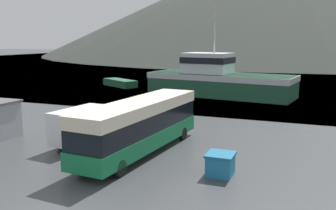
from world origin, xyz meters
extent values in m
plane|color=#3D5160|center=(0.00, 141.52, 0.00)|extent=(240.00, 240.00, 0.00)
cube|color=#146B3D|center=(-0.87, 9.24, 0.95)|extent=(3.38, 11.60, 1.00)
cube|color=black|center=(-0.87, 9.24, 2.02)|extent=(3.31, 11.37, 1.14)
cube|color=beige|center=(-0.87, 9.24, 2.95)|extent=(3.38, 11.60, 0.71)
cube|color=black|center=(-0.44, 14.97, 1.82)|extent=(2.21, 0.23, 1.54)
cylinder|color=black|center=(-1.67, 13.32, 0.45)|extent=(0.37, 0.92, 0.90)
cylinder|color=black|center=(0.54, 13.15, 0.45)|extent=(0.37, 0.92, 0.90)
cylinder|color=black|center=(-2.28, 5.33, 0.45)|extent=(0.37, 0.92, 0.90)
cylinder|color=black|center=(-0.07, 5.17, 0.45)|extent=(0.37, 0.92, 0.90)
cube|color=silver|center=(-5.26, 9.35, 1.41)|extent=(2.41, 4.54, 2.12)
cube|color=silver|center=(-4.95, 12.45, 0.93)|extent=(2.17, 2.06, 1.17)
cube|color=black|center=(-5.04, 11.54, 1.89)|extent=(1.69, 0.23, 0.74)
cylinder|color=black|center=(-5.85, 12.29, 0.35)|extent=(0.29, 0.72, 0.70)
cylinder|color=black|center=(-4.09, 12.11, 0.35)|extent=(0.29, 0.72, 0.70)
cylinder|color=black|center=(-6.24, 8.44, 0.35)|extent=(0.29, 0.72, 0.70)
cylinder|color=black|center=(-4.47, 8.27, 0.35)|extent=(0.29, 0.72, 0.70)
cube|color=#1E5138|center=(-2.04, 34.66, 1.38)|extent=(18.52, 8.46, 2.75)
cube|color=silver|center=(-2.04, 34.66, 2.41)|extent=(18.70, 8.54, 0.69)
cube|color=silver|center=(-3.81, 34.92, 4.03)|extent=(6.25, 4.95, 2.55)
cube|color=black|center=(-3.81, 34.92, 4.41)|extent=(6.38, 5.09, 0.76)
cylinder|color=#B2B2B7|center=(-2.96, 34.80, 8.76)|extent=(0.20, 0.20, 6.92)
cube|color=teal|center=(4.68, 7.33, 0.53)|extent=(1.29, 1.39, 1.05)
cube|color=#1A5F86|center=(4.68, 7.33, 1.11)|extent=(1.42, 1.52, 0.12)
cube|color=#1E5138|center=(-18.34, 38.30, 0.52)|extent=(6.67, 5.12, 1.04)
camera|label=1|loc=(9.03, -11.01, 7.01)|focal=40.00mm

